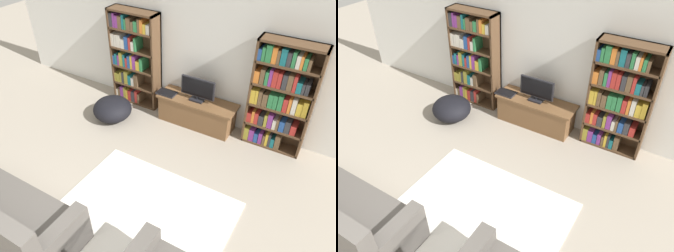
% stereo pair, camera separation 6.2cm
% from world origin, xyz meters
% --- Properties ---
extents(wall_back, '(8.80, 0.06, 2.60)m').
position_xyz_m(wall_back, '(0.00, 4.23, 1.30)').
color(wall_back, silver).
rests_on(wall_back, ground_plane).
extents(bookshelf_left, '(0.94, 0.30, 1.81)m').
position_xyz_m(bookshelf_left, '(-1.50, 4.05, 0.92)').
color(bookshelf_left, '#513823').
rests_on(bookshelf_left, ground_plane).
extents(bookshelf_right, '(0.94, 0.30, 1.81)m').
position_xyz_m(bookshelf_right, '(1.20, 4.05, 0.91)').
color(bookshelf_right, '#513823').
rests_on(bookshelf_right, ground_plane).
extents(tv_stand, '(1.41, 0.48, 0.50)m').
position_xyz_m(tv_stand, '(-0.11, 3.93, 0.25)').
color(tv_stand, brown).
rests_on(tv_stand, ground_plane).
extents(television, '(0.61, 0.16, 0.42)m').
position_xyz_m(television, '(-0.11, 3.92, 0.72)').
color(television, black).
rests_on(television, tv_stand).
extents(laptop, '(0.34, 0.23, 0.03)m').
position_xyz_m(laptop, '(-0.67, 3.85, 0.51)').
color(laptop, '#28282D').
rests_on(laptop, tv_stand).
extents(area_rug, '(2.23, 1.87, 0.02)m').
position_xyz_m(area_rug, '(0.20, 1.67, 0.01)').
color(area_rug, white).
rests_on(area_rug, ground_plane).
extents(beanbag_ottoman, '(0.70, 0.70, 0.43)m').
position_xyz_m(beanbag_ottoman, '(-1.49, 3.29, 0.21)').
color(beanbag_ottoman, black).
rests_on(beanbag_ottoman, ground_plane).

